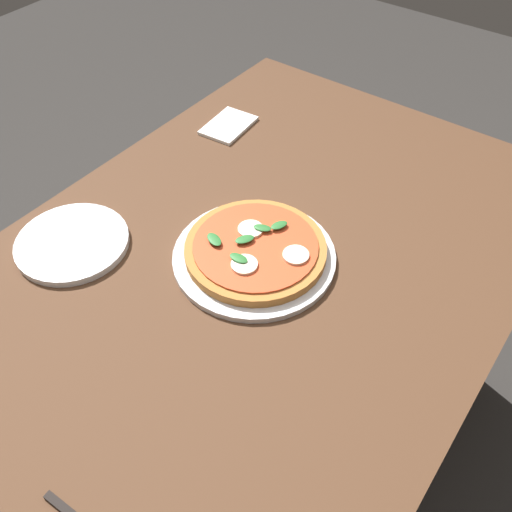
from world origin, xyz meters
The scene contains 6 objects.
ground_plane centered at (0.00, 0.00, 0.00)m, with size 6.00×6.00×0.00m, color #2D2B28.
dining_table centered at (0.00, 0.00, 0.66)m, with size 1.35×0.88×0.77m.
serving_tray centered at (-0.03, 0.00, 0.78)m, with size 0.30×0.30×0.01m, color silver.
pizza centered at (-0.03, 0.00, 0.79)m, with size 0.26×0.26×0.03m.
plate_white centered at (0.15, -0.30, 0.78)m, with size 0.21×0.21×0.01m, color white.
napkin centered at (-0.34, -0.31, 0.77)m, with size 0.13×0.09×0.01m, color white.
Camera 1 is at (0.55, 0.43, 1.53)m, focal length 39.69 mm.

